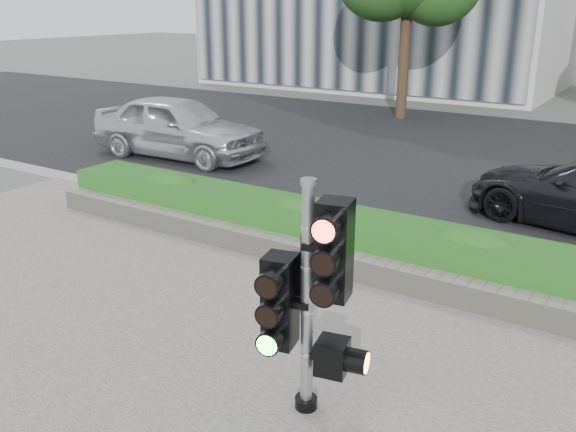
{
  "coord_description": "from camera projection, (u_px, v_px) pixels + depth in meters",
  "views": [
    {
      "loc": [
        3.53,
        -5.32,
        3.73
      ],
      "look_at": [
        -0.25,
        0.6,
        1.28
      ],
      "focal_mm": 38.0,
      "sensor_mm": 36.0,
      "label": 1
    }
  ],
  "objects": [
    {
      "name": "road",
      "position": [
        498.0,
        162.0,
        15.21
      ],
      "size": [
        60.0,
        13.0,
        0.02
      ],
      "primitive_type": "cube",
      "color": "black",
      "rests_on": "ground"
    },
    {
      "name": "traffic_signal",
      "position": [
        312.0,
        288.0,
        5.52
      ],
      "size": [
        0.83,
        0.67,
        2.3
      ],
      "rotation": [
        0.0,
        0.0,
        0.2
      ],
      "color": "black",
      "rests_on": "sidewalk"
    },
    {
      "name": "stone_wall",
      "position": [
        351.0,
        265.0,
        8.7
      ],
      "size": [
        12.0,
        0.32,
        0.34
      ],
      "primitive_type": "cube",
      "color": "gray",
      "rests_on": "sidewalk"
    },
    {
      "name": "ground",
      "position": [
        278.0,
        335.0,
        7.25
      ],
      "size": [
        120.0,
        120.0,
        0.0
      ],
      "primitive_type": "plane",
      "color": "#51514C",
      "rests_on": "ground"
    },
    {
      "name": "hedge",
      "position": [
        371.0,
        240.0,
        9.16
      ],
      "size": [
        12.0,
        1.0,
        0.68
      ],
      "primitive_type": "cube",
      "color": "green",
      "rests_on": "sidewalk"
    },
    {
      "name": "car_silver",
      "position": [
        178.0,
        127.0,
        15.4
      ],
      "size": [
        4.67,
        2.03,
        1.57
      ],
      "primitive_type": "imported",
      "rotation": [
        0.0,
        0.0,
        1.61
      ],
      "color": "silver",
      "rests_on": "road"
    },
    {
      "name": "curb",
      "position": [
        387.0,
        247.0,
        9.74
      ],
      "size": [
        60.0,
        0.25,
        0.12
      ],
      "primitive_type": "cube",
      "color": "gray",
      "rests_on": "ground"
    }
  ]
}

